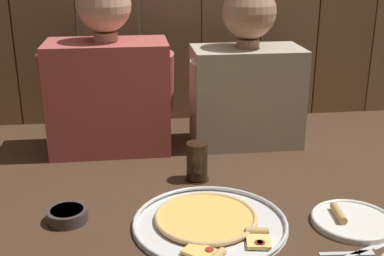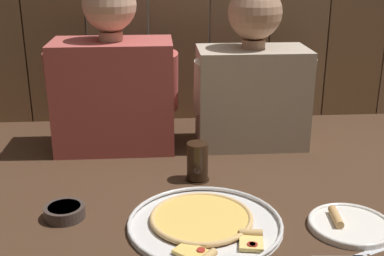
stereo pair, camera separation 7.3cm
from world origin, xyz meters
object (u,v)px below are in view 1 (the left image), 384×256
(dinner_plate, at_px, (352,220))
(diner_right, at_px, (247,74))
(diner_left, at_px, (108,77))
(pizza_tray, at_px, (209,221))
(dipping_bowl, at_px, (67,214))
(drinking_glass, at_px, (197,162))

(dinner_plate, xyz_separation_m, diner_right, (-0.15, 0.61, 0.25))
(diner_left, relative_size, diner_right, 1.05)
(diner_right, bearing_deg, dinner_plate, -76.45)
(pizza_tray, height_order, diner_left, diner_left)
(dipping_bowl, bearing_deg, drinking_glass, 29.27)
(pizza_tray, bearing_deg, dinner_plate, -6.21)
(drinking_glass, height_order, diner_left, diner_left)
(diner_left, xyz_separation_m, diner_right, (0.49, 0.00, -0.00))
(drinking_glass, xyz_separation_m, dipping_bowl, (-0.37, -0.21, -0.04))
(drinking_glass, bearing_deg, pizza_tray, -90.99)
(dipping_bowl, bearing_deg, pizza_tray, -10.06)
(drinking_glass, xyz_separation_m, diner_left, (-0.27, 0.30, 0.20))
(drinking_glass, xyz_separation_m, diner_right, (0.22, 0.30, 0.20))
(diner_right, bearing_deg, diner_left, -179.97)
(pizza_tray, distance_m, dipping_bowl, 0.37)
(dinner_plate, distance_m, diner_left, 0.92)
(dipping_bowl, relative_size, diner_right, 0.19)
(pizza_tray, distance_m, diner_left, 0.68)
(dinner_plate, height_order, diner_right, diner_right)
(pizza_tray, distance_m, diner_right, 0.66)
(diner_left, bearing_deg, pizza_tray, -65.24)
(dinner_plate, xyz_separation_m, diner_left, (-0.64, 0.61, 0.25))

